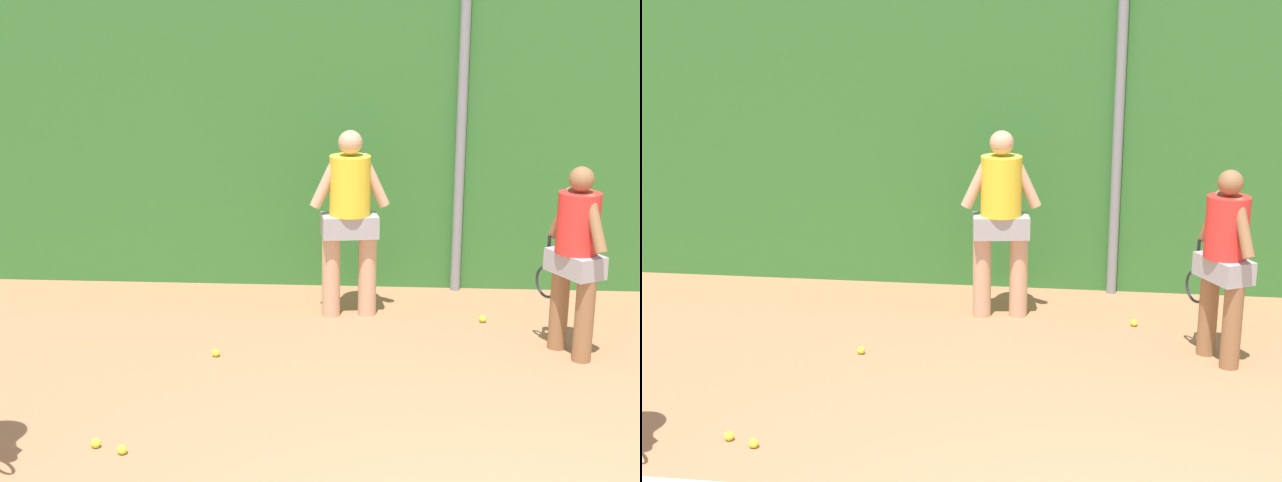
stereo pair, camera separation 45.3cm
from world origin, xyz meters
The scene contains 9 objects.
ground_plane centered at (0.00, 1.59, 0.00)m, with size 28.48×28.48×0.00m, color #B2704C.
hedge_fence_backdrop centered at (0.00, 5.42, 1.52)m, with size 18.51×0.25×3.05m, color #33702D.
fence_post_center centered at (0.00, 5.25, 1.58)m, with size 0.10×0.10×3.15m, color gray.
player_midcourt centered at (0.82, 3.58, 0.90)m, with size 0.49×0.65×1.61m.
player_backcourt_far centered at (-1.06, 4.43, 0.99)m, with size 0.73×0.38×1.75m.
tennis_ball_0 centered at (-2.68, 1.71, 0.03)m, with size 0.07×0.07×0.07m, color #CCDB33.
tennis_ball_3 centered at (0.18, 4.30, 0.03)m, with size 0.07×0.07×0.07m, color #CCDB33.
tennis_ball_5 centered at (-2.14, 3.33, 0.03)m, with size 0.07×0.07×0.07m, color #CCDB33.
tennis_ball_6 centered at (-2.47, 1.63, 0.03)m, with size 0.07×0.07×0.07m, color #CCDB33.
Camera 1 is at (-0.82, -3.81, 3.00)m, focal length 51.85 mm.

